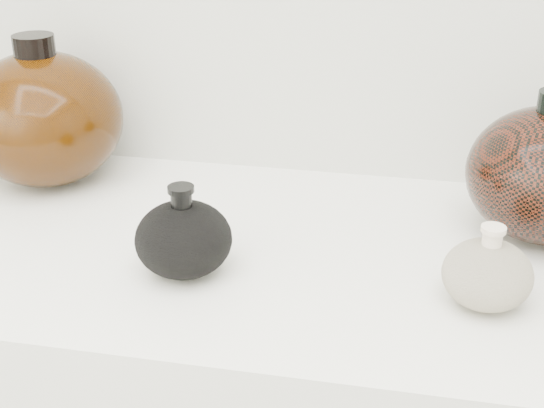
# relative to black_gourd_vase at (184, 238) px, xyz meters

# --- Properties ---
(black_gourd_vase) EXTENTS (0.15, 0.15, 0.11)m
(black_gourd_vase) POSITION_rel_black_gourd_vase_xyz_m (0.00, 0.00, 0.00)
(black_gourd_vase) COLOR black
(black_gourd_vase) RESTS_ON display_counter
(cream_gourd_vase) EXTENTS (0.11, 0.11, 0.10)m
(cream_gourd_vase) POSITION_rel_black_gourd_vase_xyz_m (0.34, -0.00, -0.01)
(cream_gourd_vase) COLOR #BDAB97
(cream_gourd_vase) RESTS_ON display_counter
(left_round_pot) EXTENTS (0.25, 0.25, 0.22)m
(left_round_pot) POSITION_rel_black_gourd_vase_xyz_m (-0.28, 0.22, 0.05)
(left_round_pot) COLOR black
(left_round_pot) RESTS_ON display_counter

